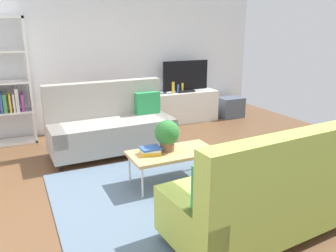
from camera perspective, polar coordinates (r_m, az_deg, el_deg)
The scene contains 18 objects.
ground_plane at distance 4.46m, azimuth 0.07°, elevation -9.14°, with size 7.68×7.68×0.00m, color brown.
wall_far at distance 6.68m, azimuth -10.44°, elevation 12.04°, with size 6.40×0.12×2.90m, color silver.
area_rug at distance 4.23m, azimuth 1.35°, elevation -10.58°, with size 2.90×2.20×0.01m, color slate.
couch_beige at distance 5.38m, azimuth -9.61°, elevation 0.14°, with size 1.92×0.90×1.10m.
couch_green at distance 3.30m, azimuth 16.59°, elevation -10.95°, with size 1.96×0.98×1.10m.
coffee_table at distance 4.25m, azimuth 0.79°, elevation -4.69°, with size 1.10×0.56×0.42m.
tv_console at distance 7.10m, azimuth 2.84°, elevation 3.29°, with size 1.40×0.44×0.64m, color silver.
tv at distance 6.97m, azimuth 2.99°, elevation 8.32°, with size 1.00×0.20×0.64m.
storage_trunk at distance 7.61m, azimuth 10.54°, elevation 3.14°, with size 0.52×0.40×0.44m, color #4C5666.
potted_plant at distance 4.21m, azimuth -0.15°, elevation -1.37°, with size 0.31×0.31×0.40m.
table_book_0 at distance 4.16m, azimuth -2.99°, elevation -4.52°, with size 0.24×0.18×0.04m, color gold.
table_book_1 at distance 4.15m, azimuth -3.00°, elevation -4.10°, with size 0.24×0.18×0.02m, color silver.
table_book_2 at distance 4.14m, azimuth -3.00°, elevation -3.79°, with size 0.24×0.18×0.02m, color #3359B2.
vase_0 at distance 6.81m, azimuth -1.65°, elevation 6.27°, with size 0.09×0.09×0.18m, color #4C72B2.
vase_1 at distance 6.87m, azimuth -0.53°, elevation 6.34°, with size 0.08×0.08×0.18m, color #4C72B2.
bottle_0 at distance 6.85m, azimuth 0.86°, elevation 6.56°, with size 0.06×0.06×0.23m, color gold.
bottle_1 at distance 6.90m, azimuth 1.70°, elevation 6.37°, with size 0.05×0.05×0.17m, color #3359B2.
bottle_2 at distance 6.94m, azimuth 2.44°, elevation 6.52°, with size 0.05×0.05×0.20m, color gold.
Camera 1 is at (-1.72, -3.64, 1.92)m, focal length 35.96 mm.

